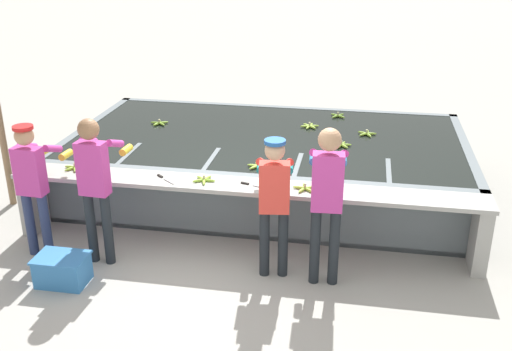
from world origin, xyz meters
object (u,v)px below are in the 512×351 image
object	(u,v)px
worker_1	(95,178)
banana_bunch_floating_3	(258,166)
banana_bunch_floating_1	(159,123)
banana_bunch_floating_2	(341,145)
worker_3	(327,192)
banana_bunch_ledge_0	(305,188)
banana_bunch_floating_0	(367,134)
banana_bunch_floating_4	(338,116)
crate	(63,270)
knife_0	(250,184)
knife_1	(163,178)
banana_bunch_ledge_2	(204,180)
worker_0	(33,178)
banana_bunch_floating_5	(310,126)
worker_2	(274,195)
banana_bunch_ledge_1	(75,167)

from	to	relation	value
worker_1	banana_bunch_floating_3	distance (m)	1.96
banana_bunch_floating_1	banana_bunch_floating_2	size ratio (longest dim) A/B	0.98
worker_3	banana_bunch_ledge_0	bearing A→B (deg)	117.89
banana_bunch_floating_0	banana_bunch_ledge_0	distance (m)	2.19
worker_3	banana_bunch_floating_2	world-z (taller)	worker_3
banana_bunch_floating_4	crate	distance (m)	4.83
banana_bunch_floating_4	knife_0	size ratio (longest dim) A/B	0.71
knife_1	banana_bunch_ledge_0	bearing A→B (deg)	-1.00
banana_bunch_floating_1	knife_1	xyz separation A→B (m)	(0.73, -2.01, -0.01)
knife_0	banana_bunch_floating_4	bearing A→B (deg)	73.84
worker_1	banana_bunch_ledge_2	xyz separation A→B (m)	(1.06, 0.56, -0.18)
banana_bunch_floating_3	banana_bunch_floating_4	size ratio (longest dim) A/B	1.15
worker_0	banana_bunch_floating_5	bearing A→B (deg)	44.64
banana_bunch_floating_1	knife_0	bearing A→B (deg)	-48.65
worker_2	worker_1	bearing A→B (deg)	-177.74
worker_2	banana_bunch_floating_5	xyz separation A→B (m)	(0.10, 2.75, -0.10)
worker_0	worker_2	size ratio (longest dim) A/B	1.00
worker_1	banana_bunch_ledge_0	world-z (taller)	worker_1
worker_1	crate	xyz separation A→B (m)	(-0.23, -0.54, -0.86)
banana_bunch_floating_4	knife_1	world-z (taller)	banana_bunch_floating_4
banana_bunch_ledge_0	crate	xyz separation A→B (m)	(-2.47, -1.07, -0.69)
banana_bunch_floating_5	knife_0	xyz separation A→B (m)	(-0.45, -2.27, -0.01)
banana_bunch_floating_3	crate	xyz separation A→B (m)	(-1.83, -1.65, -0.68)
knife_0	worker_1	bearing A→B (deg)	-161.10
worker_0	banana_bunch_ledge_1	distance (m)	0.67
worker_2	banana_bunch_floating_5	world-z (taller)	worker_2
banana_bunch_floating_5	crate	world-z (taller)	banana_bunch_floating_5
worker_0	banana_bunch_floating_0	distance (m)	4.49
worker_2	banana_bunch_ledge_0	xyz separation A→B (m)	(0.28, 0.46, -0.10)
banana_bunch_ledge_1	banana_bunch_ledge_2	size ratio (longest dim) A/B	1.02
crate	banana_bunch_floating_3	bearing A→B (deg)	42.02
banana_bunch_floating_2	banana_bunch_ledge_2	xyz separation A→B (m)	(-1.50, -1.51, 0.00)
banana_bunch_floating_3	crate	distance (m)	2.56
banana_bunch_floating_1	banana_bunch_ledge_1	bearing A→B (deg)	-102.33
banana_bunch_floating_5	knife_1	world-z (taller)	banana_bunch_floating_5
banana_bunch_floating_0	banana_bunch_ledge_2	bearing A→B (deg)	-131.74
banana_bunch_floating_3	banana_bunch_floating_5	bearing A→B (deg)	74.87
banana_bunch_floating_0	banana_bunch_floating_1	xyz separation A→B (m)	(-3.06, -0.05, 0.00)
banana_bunch_ledge_2	crate	size ratio (longest dim) A/B	0.50
banana_bunch_floating_3	knife_0	size ratio (longest dim) A/B	0.82
worker_2	banana_bunch_floating_1	bearing A→B (deg)	130.41
banana_bunch_floating_0	crate	distance (m)	4.49
banana_bunch_floating_1	banana_bunch_floating_5	bearing A→B (deg)	6.52
banana_bunch_ledge_0	knife_1	xyz separation A→B (m)	(-1.67, 0.03, -0.01)
banana_bunch_ledge_0	worker_0	bearing A→B (deg)	-170.43
worker_1	banana_bunch_floating_5	distance (m)	3.51
banana_bunch_floating_5	banana_bunch_ledge_0	bearing A→B (deg)	-85.65
worker_0	banana_bunch_floating_0	world-z (taller)	worker_0
knife_0	knife_1	xyz separation A→B (m)	(-1.04, 0.01, 0.00)
banana_bunch_floating_4	banana_bunch_floating_5	bearing A→B (deg)	-122.37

